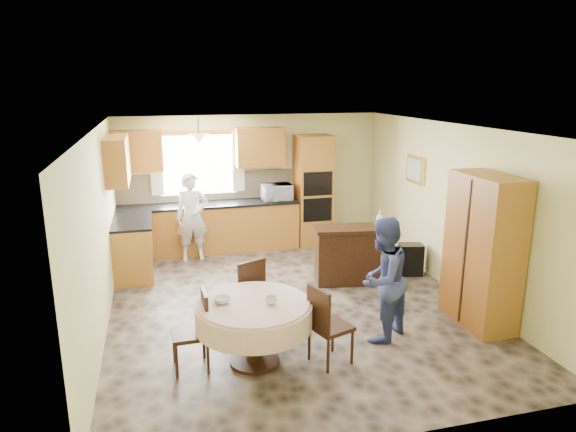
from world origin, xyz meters
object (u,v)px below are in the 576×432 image
at_px(oven_tower, 313,190).
at_px(person_dining, 382,279).
at_px(chair_right, 326,322).
at_px(sideboard, 352,256).
at_px(person_sink, 192,217).
at_px(dining_table, 254,316).
at_px(cupboard, 483,251).
at_px(chair_back, 247,290).
at_px(chair_left, 196,326).

xyz_separation_m(oven_tower, person_dining, (-0.35, -3.94, -0.29)).
xyz_separation_m(oven_tower, chair_right, (-1.20, -4.35, -0.55)).
height_order(oven_tower, sideboard, oven_tower).
height_order(person_sink, person_dining, person_sink).
bearing_deg(chair_right, person_sink, -3.56).
distance_m(dining_table, person_sink, 3.76).
height_order(cupboard, chair_back, cupboard).
xyz_separation_m(sideboard, chair_right, (-1.20, -2.22, 0.09)).
bearing_deg(dining_table, sideboard, 45.55).
relative_size(oven_tower, person_sink, 1.35).
distance_m(oven_tower, sideboard, 2.22).
xyz_separation_m(dining_table, chair_back, (0.08, 0.83, -0.05)).
distance_m(dining_table, chair_left, 0.64).
distance_m(sideboard, person_dining, 1.88).
relative_size(chair_back, person_dining, 0.62).
height_order(cupboard, dining_table, cupboard).
bearing_deg(dining_table, chair_left, 174.26).
bearing_deg(sideboard, chair_back, -138.85).
xyz_separation_m(oven_tower, chair_left, (-2.60, -4.06, -0.56)).
height_order(sideboard, chair_right, chair_right).
distance_m(oven_tower, cupboard, 4.01).
distance_m(chair_left, chair_back, 1.05).
bearing_deg(sideboard, chair_left, -133.83).
bearing_deg(person_sink, dining_table, -87.97).
distance_m(oven_tower, chair_back, 3.83).
bearing_deg(person_sink, sideboard, -40.34).
xyz_separation_m(dining_table, chair_right, (0.76, -0.22, -0.06)).
xyz_separation_m(chair_left, person_sink, (0.25, 3.67, 0.29)).
distance_m(oven_tower, dining_table, 4.59).
bearing_deg(person_dining, dining_table, -29.26).
bearing_deg(chair_right, chair_left, 58.65).
height_order(chair_left, chair_right, chair_right).
bearing_deg(dining_table, chair_back, 84.73).
relative_size(chair_right, person_sink, 0.59).
relative_size(chair_right, person_dining, 0.60).
bearing_deg(cupboard, person_sink, 134.49).
xyz_separation_m(cupboard, chair_left, (-3.67, -0.19, -0.49)).
distance_m(person_sink, person_dining, 4.08).
bearing_deg(person_dining, chair_right, -10.27).
bearing_deg(chair_left, chair_right, 76.35).
bearing_deg(sideboard, oven_tower, 99.26).
bearing_deg(dining_table, cupboard, 4.80).
bearing_deg(oven_tower, dining_table, -115.49).
xyz_separation_m(sideboard, person_sink, (-2.34, 1.73, 0.36)).
distance_m(chair_left, person_sink, 3.69).
bearing_deg(chair_right, sideboard, -47.97).
height_order(chair_left, chair_back, chair_back).
xyz_separation_m(person_sink, person_dining, (2.00, -3.55, -0.01)).
xyz_separation_m(sideboard, person_dining, (-0.34, -1.82, 0.35)).
bearing_deg(oven_tower, person_dining, -95.07).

